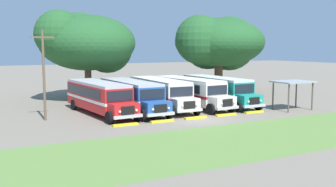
{
  "coord_description": "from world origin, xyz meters",
  "views": [
    {
      "loc": [
        -17.15,
        -26.72,
        5.84
      ],
      "look_at": [
        0.0,
        5.29,
        1.6
      ],
      "focal_mm": 42.26,
      "sensor_mm": 36.0,
      "label": 1
    }
  ],
  "objects_px": {
    "parked_bus_slot_3": "(189,91)",
    "utility_pole": "(44,72)",
    "waiting_shelter": "(293,84)",
    "broad_shade_tree": "(87,42)",
    "parked_bus_slot_0": "(99,96)",
    "secondary_tree": "(217,43)",
    "parked_bus_slot_4": "(218,89)",
    "parked_bus_slot_1": "(131,95)",
    "parked_bus_slot_2": "(160,92)"
  },
  "relations": [
    {
      "from": "parked_bus_slot_0",
      "to": "secondary_tree",
      "type": "distance_m",
      "value": 21.64
    },
    {
      "from": "parked_bus_slot_1",
      "to": "parked_bus_slot_3",
      "type": "distance_m",
      "value": 6.26
    },
    {
      "from": "secondary_tree",
      "to": "utility_pole",
      "type": "bearing_deg",
      "value": -156.97
    },
    {
      "from": "waiting_shelter",
      "to": "broad_shade_tree",
      "type": "bearing_deg",
      "value": 130.88
    },
    {
      "from": "broad_shade_tree",
      "to": "parked_bus_slot_4",
      "type": "bearing_deg",
      "value": -46.11
    },
    {
      "from": "parked_bus_slot_3",
      "to": "waiting_shelter",
      "type": "bearing_deg",
      "value": 46.38
    },
    {
      "from": "parked_bus_slot_0",
      "to": "waiting_shelter",
      "type": "distance_m",
      "value": 17.96
    },
    {
      "from": "parked_bus_slot_2",
      "to": "parked_bus_slot_3",
      "type": "bearing_deg",
      "value": 83.92
    },
    {
      "from": "parked_bus_slot_0",
      "to": "broad_shade_tree",
      "type": "distance_m",
      "value": 11.8
    },
    {
      "from": "parked_bus_slot_3",
      "to": "broad_shade_tree",
      "type": "xyz_separation_m",
      "value": [
        -7.06,
        10.64,
        4.89
      ]
    },
    {
      "from": "parked_bus_slot_2",
      "to": "waiting_shelter",
      "type": "relative_size",
      "value": 3.02
    },
    {
      "from": "broad_shade_tree",
      "to": "waiting_shelter",
      "type": "height_order",
      "value": "broad_shade_tree"
    },
    {
      "from": "utility_pole",
      "to": "parked_bus_slot_0",
      "type": "bearing_deg",
      "value": 11.48
    },
    {
      "from": "parked_bus_slot_0",
      "to": "secondary_tree",
      "type": "xyz_separation_m",
      "value": [
        18.99,
        9.15,
        4.88
      ]
    },
    {
      "from": "broad_shade_tree",
      "to": "secondary_tree",
      "type": "xyz_separation_m",
      "value": [
        16.83,
        -1.37,
        -0.01
      ]
    },
    {
      "from": "parked_bus_slot_0",
      "to": "parked_bus_slot_4",
      "type": "relative_size",
      "value": 1.01
    },
    {
      "from": "parked_bus_slot_3",
      "to": "utility_pole",
      "type": "distance_m",
      "value": 14.28
    },
    {
      "from": "parked_bus_slot_4",
      "to": "waiting_shelter",
      "type": "xyz_separation_m",
      "value": [
        4.25,
        -6.11,
        0.87
      ]
    },
    {
      "from": "parked_bus_slot_1",
      "to": "broad_shade_tree",
      "type": "xyz_separation_m",
      "value": [
        -0.81,
        10.75,
        4.89
      ]
    },
    {
      "from": "parked_bus_slot_4",
      "to": "broad_shade_tree",
      "type": "xyz_separation_m",
      "value": [
        -10.36,
        10.77,
        4.89
      ]
    },
    {
      "from": "parked_bus_slot_0",
      "to": "parked_bus_slot_4",
      "type": "height_order",
      "value": "same"
    },
    {
      "from": "parked_bus_slot_1",
      "to": "waiting_shelter",
      "type": "distance_m",
      "value": 15.12
    },
    {
      "from": "parked_bus_slot_2",
      "to": "utility_pole",
      "type": "bearing_deg",
      "value": -81.22
    },
    {
      "from": "parked_bus_slot_1",
      "to": "parked_bus_slot_4",
      "type": "relative_size",
      "value": 1.0
    },
    {
      "from": "parked_bus_slot_0",
      "to": "utility_pole",
      "type": "height_order",
      "value": "utility_pole"
    },
    {
      "from": "parked_bus_slot_3",
      "to": "broad_shade_tree",
      "type": "relative_size",
      "value": 0.94
    },
    {
      "from": "parked_bus_slot_0",
      "to": "parked_bus_slot_1",
      "type": "distance_m",
      "value": 2.98
    },
    {
      "from": "parked_bus_slot_0",
      "to": "broad_shade_tree",
      "type": "height_order",
      "value": "broad_shade_tree"
    },
    {
      "from": "parked_bus_slot_0",
      "to": "parked_bus_slot_2",
      "type": "relative_size",
      "value": 1.0
    },
    {
      "from": "parked_bus_slot_2",
      "to": "parked_bus_slot_4",
      "type": "distance_m",
      "value": 6.32
    },
    {
      "from": "parked_bus_slot_1",
      "to": "parked_bus_slot_2",
      "type": "xyz_separation_m",
      "value": [
        3.26,
        0.55,
        0.0
      ]
    },
    {
      "from": "secondary_tree",
      "to": "utility_pole",
      "type": "relative_size",
      "value": 1.74
    },
    {
      "from": "parked_bus_slot_2",
      "to": "parked_bus_slot_4",
      "type": "height_order",
      "value": "same"
    },
    {
      "from": "parked_bus_slot_4",
      "to": "waiting_shelter",
      "type": "height_order",
      "value": "parked_bus_slot_4"
    },
    {
      "from": "parked_bus_slot_1",
      "to": "utility_pole",
      "type": "distance_m",
      "value": 8.17
    },
    {
      "from": "parked_bus_slot_3",
      "to": "parked_bus_slot_4",
      "type": "distance_m",
      "value": 3.3
    },
    {
      "from": "parked_bus_slot_4",
      "to": "utility_pole",
      "type": "bearing_deg",
      "value": -87.29
    },
    {
      "from": "parked_bus_slot_3",
      "to": "broad_shade_tree",
      "type": "height_order",
      "value": "broad_shade_tree"
    },
    {
      "from": "parked_bus_slot_1",
      "to": "utility_pole",
      "type": "relative_size",
      "value": 1.5
    },
    {
      "from": "parked_bus_slot_3",
      "to": "secondary_tree",
      "type": "xyz_separation_m",
      "value": [
        9.76,
        9.27,
        4.88
      ]
    },
    {
      "from": "parked_bus_slot_1",
      "to": "parked_bus_slot_3",
      "type": "xyz_separation_m",
      "value": [
        6.26,
        0.12,
        0.0
      ]
    },
    {
      "from": "utility_pole",
      "to": "waiting_shelter",
      "type": "bearing_deg",
      "value": -13.97
    },
    {
      "from": "broad_shade_tree",
      "to": "utility_pole",
      "type": "height_order",
      "value": "broad_shade_tree"
    },
    {
      "from": "parked_bus_slot_0",
      "to": "parked_bus_slot_4",
      "type": "bearing_deg",
      "value": 85.08
    },
    {
      "from": "parked_bus_slot_2",
      "to": "waiting_shelter",
      "type": "distance_m",
      "value": 12.51
    },
    {
      "from": "parked_bus_slot_0",
      "to": "secondary_tree",
      "type": "relative_size",
      "value": 0.87
    },
    {
      "from": "parked_bus_slot_3",
      "to": "parked_bus_slot_4",
      "type": "xyz_separation_m",
      "value": [
        3.29,
        -0.13,
        0.0
      ]
    },
    {
      "from": "broad_shade_tree",
      "to": "secondary_tree",
      "type": "distance_m",
      "value": 16.88
    },
    {
      "from": "parked_bus_slot_2",
      "to": "secondary_tree",
      "type": "bearing_deg",
      "value": 126.81
    },
    {
      "from": "secondary_tree",
      "to": "waiting_shelter",
      "type": "relative_size",
      "value": 3.5
    }
  ]
}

